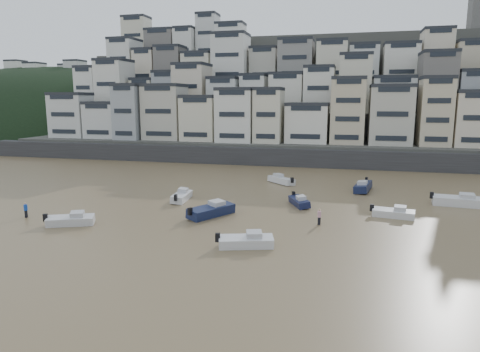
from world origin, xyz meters
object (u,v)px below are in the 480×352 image
(boat_g, at_px, (459,199))
(person_pink, at_px, (319,217))
(boat_j, at_px, (70,219))
(boat_f, at_px, (182,195))
(boat_e, at_px, (299,200))
(boat_h, at_px, (281,179))
(boat_i, at_px, (363,185))
(person_blue, at_px, (26,210))
(boat_a, at_px, (246,240))
(boat_c, at_px, (211,209))
(boat_d, at_px, (393,212))

(boat_g, xyz_separation_m, person_pink, (-16.33, -12.40, -0.03))
(boat_j, bearing_deg, boat_f, 38.42)
(boat_e, relative_size, boat_h, 0.88)
(boat_i, bearing_deg, boat_h, -91.37)
(boat_e, xyz_separation_m, person_blue, (-29.27, -13.02, 0.20))
(boat_a, distance_m, boat_i, 29.69)
(boat_g, height_order, boat_e, boat_g)
(boat_a, bearing_deg, person_pink, 38.78)
(boat_c, xyz_separation_m, boat_h, (4.86, 20.99, -0.12))
(boat_g, height_order, boat_c, boat_g)
(boat_j, bearing_deg, person_blue, 144.40)
(boat_h, bearing_deg, boat_d, 176.10)
(boat_h, bearing_deg, person_blue, 90.33)
(boat_e, xyz_separation_m, person_pink, (2.99, -7.86, 0.20))
(boat_a, distance_m, boat_e, 16.88)
(boat_g, height_order, boat_f, boat_g)
(boat_c, xyz_separation_m, boat_a, (6.26, -9.23, -0.15))
(boat_f, distance_m, boat_h, 18.31)
(boat_g, bearing_deg, boat_e, -161.31)
(boat_e, height_order, boat_h, boat_h)
(boat_a, bearing_deg, boat_h, 75.42)
(boat_i, xyz_separation_m, person_pink, (-5.07, -18.82, 0.01))
(boat_f, xyz_separation_m, boat_e, (15.30, 1.06, -0.08))
(boat_h, height_order, person_pink, person_pink)
(person_blue, bearing_deg, boat_f, 40.56)
(boat_j, bearing_deg, person_pink, -8.85)
(boat_j, xyz_separation_m, person_pink, (25.47, 6.62, 0.16))
(person_pink, bearing_deg, boat_h, 108.82)
(boat_f, height_order, boat_d, boat_f)
(boat_f, bearing_deg, boat_g, -86.24)
(boat_d, bearing_deg, boat_h, 141.56)
(boat_c, relative_size, boat_e, 1.32)
(boat_f, xyz_separation_m, boat_j, (-7.18, -13.42, -0.04))
(boat_g, xyz_separation_m, boat_f, (-34.62, -5.61, -0.14))
(boat_c, relative_size, boat_i, 1.04)
(boat_c, xyz_separation_m, boat_d, (20.10, 4.42, -0.21))
(boat_a, height_order, person_pink, person_pink)
(boat_g, height_order, boat_j, boat_g)
(boat_i, bearing_deg, boat_c, -32.58)
(boat_g, bearing_deg, boat_f, -165.35)
(boat_i, bearing_deg, boat_e, -25.69)
(boat_d, xyz_separation_m, boat_e, (-10.92, 2.97, -0.00))
(boat_g, relative_size, boat_e, 1.33)
(boat_h, bearing_deg, person_pink, 152.31)
(boat_c, xyz_separation_m, boat_i, (17.23, 18.36, -0.03))
(boat_f, bearing_deg, boat_c, -141.42)
(boat_d, relative_size, boat_e, 1.00)
(person_blue, bearing_deg, boat_h, 46.85)
(boat_a, xyz_separation_m, person_blue, (-26.34, 3.61, 0.14))
(boat_c, relative_size, boat_f, 1.17)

